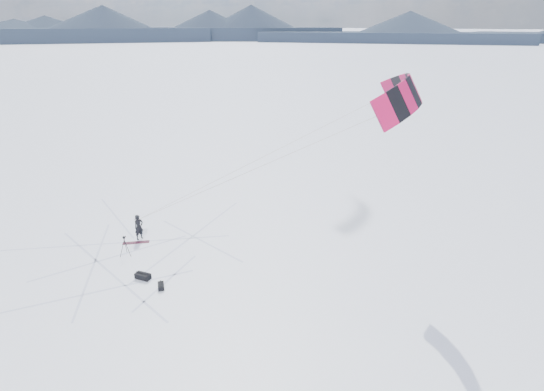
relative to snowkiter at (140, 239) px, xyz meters
The scene contains 9 objects.
ground 1.92m from the snowkiter, 74.53° to the right, with size 1800.00×1800.00×0.00m, color white.
horizon_hills 5.04m from the snowkiter, 74.53° to the right, with size 704.84×706.81×10.54m.
snow_tracks 2.56m from the snowkiter, 91.19° to the right, with size 17.62×14.39×0.01m.
snowkiter is the anchor object (origin of this frame).
snowboard 0.57m from the snowkiter, 71.85° to the right, with size 1.64×0.31×0.04m, color maroon.
tripod 2.36m from the snowkiter, 67.04° to the right, with size 0.60×0.65×1.26m.
gear_bag_a 5.07m from the snowkiter, 43.95° to the right, with size 0.88×0.48×0.38m.
gear_bag_b 6.35m from the snowkiter, 36.10° to the right, with size 0.67×0.68×0.29m.
power_kite 18.15m from the snowkiter, 12.72° to the left, with size 16.28×6.71×9.44m.
Camera 1 is at (19.67, -16.97, 13.10)m, focal length 30.00 mm.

